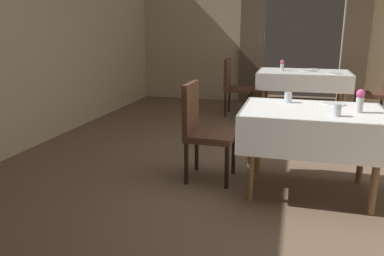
{
  "coord_description": "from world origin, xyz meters",
  "views": [
    {
      "loc": [
        -0.08,
        -3.34,
        1.41
      ],
      "look_at": [
        -1.14,
        0.52,
        0.35
      ],
      "focal_mm": 35.24,
      "sensor_mm": 36.0,
      "label": 1
    }
  ],
  "objects": [
    {
      "name": "ground",
      "position": [
        0.0,
        0.0,
        0.0
      ],
      "size": [
        10.08,
        10.08,
        0.0
      ],
      "primitive_type": "plane",
      "color": "#7A604C"
    },
    {
      "name": "wall_back",
      "position": [
        0.0,
        4.18,
        1.51
      ],
      "size": [
        6.4,
        0.27,
        3.0
      ],
      "color": "beige",
      "rests_on": "ground"
    },
    {
      "name": "dining_table_mid",
      "position": [
        0.08,
        -0.05,
        0.64
      ],
      "size": [
        1.19,
        0.88,
        0.75
      ],
      "color": "olive",
      "rests_on": "ground"
    },
    {
      "name": "dining_table_far",
      "position": [
        0.05,
        2.96,
        0.66
      ],
      "size": [
        1.43,
        0.97,
        0.75
      ],
      "color": "olive",
      "rests_on": "ground"
    },
    {
      "name": "chair_mid_left",
      "position": [
        -0.89,
        0.0,
        0.52
      ],
      "size": [
        0.44,
        0.44,
        0.93
      ],
      "color": "black",
      "rests_on": "ground"
    },
    {
      "name": "chair_far_left",
      "position": [
        -1.05,
        2.86,
        0.52
      ],
      "size": [
        0.44,
        0.44,
        0.93
      ],
      "color": "black",
      "rests_on": "ground"
    },
    {
      "name": "chair_far_right",
      "position": [
        1.15,
        2.86,
        0.52
      ],
      "size": [
        0.44,
        0.44,
        0.93
      ],
      "color": "black",
      "rests_on": "ground"
    },
    {
      "name": "flower_vase_mid",
      "position": [
        0.44,
        -0.09,
        0.85
      ],
      "size": [
        0.07,
        0.07,
        0.19
      ],
      "color": "silver",
      "rests_on": "dining_table_mid"
    },
    {
      "name": "glass_mid_b",
      "position": [
        -0.13,
        0.2,
        0.8
      ],
      "size": [
        0.07,
        0.07,
        0.1
      ],
      "primitive_type": "cylinder",
      "color": "silver",
      "rests_on": "dining_table_mid"
    },
    {
      "name": "plate_mid_c",
      "position": [
        0.27,
        0.21,
        0.76
      ],
      "size": [
        0.21,
        0.21,
        0.01
      ],
      "primitive_type": "cylinder",
      "color": "white",
      "rests_on": "dining_table_mid"
    },
    {
      "name": "glass_mid_d",
      "position": [
        0.25,
        -0.28,
        0.8
      ],
      "size": [
        0.07,
        0.07,
        0.09
      ],
      "primitive_type": "cylinder",
      "color": "silver",
      "rests_on": "dining_table_mid"
    },
    {
      "name": "flower_vase_far",
      "position": [
        -0.3,
        3.0,
        0.84
      ],
      "size": [
        0.07,
        0.07,
        0.17
      ],
      "color": "silver",
      "rests_on": "dining_table_far"
    },
    {
      "name": "plate_far_b",
      "position": [
        0.13,
        3.0,
        0.76
      ],
      "size": [
        0.23,
        0.23,
        0.01
      ],
      "primitive_type": "cylinder",
      "color": "white",
      "rests_on": "dining_table_far"
    },
    {
      "name": "plate_far_c",
      "position": [
        0.49,
        2.74,
        0.76
      ],
      "size": [
        0.23,
        0.23,
        0.01
      ],
      "primitive_type": "cylinder",
      "color": "white",
      "rests_on": "dining_table_far"
    },
    {
      "name": "plate_far_d",
      "position": [
        0.21,
        3.28,
        0.76
      ],
      "size": [
        0.2,
        0.2,
        0.01
      ],
      "primitive_type": "cylinder",
      "color": "white",
      "rests_on": "dining_table_far"
    }
  ]
}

